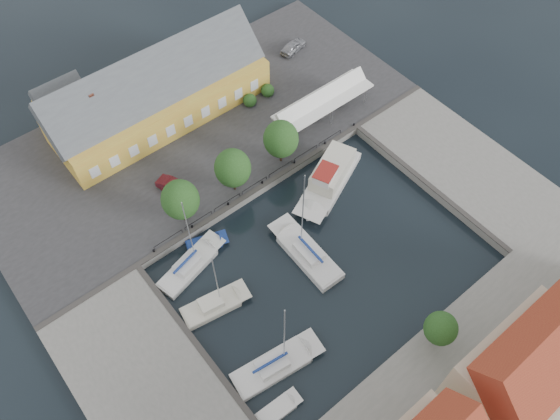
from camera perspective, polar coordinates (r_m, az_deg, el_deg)
name	(u,v)px	position (r m, az deg, el deg)	size (l,w,h in m)	color
ground	(314,252)	(61.00, 3.56, -4.39)	(140.00, 140.00, 0.00)	black
north_quay	(197,131)	(72.11, -8.63, 8.15)	(56.00, 26.00, 1.00)	#2D2D30
west_quay	(152,390)	(55.48, -13.18, -17.83)	(12.00, 24.00, 1.00)	slate
east_quay	(459,164)	(71.15, 18.18, 4.58)	(12.00, 24.00, 1.00)	slate
south_bank	(462,400)	(56.53, 18.47, -18.27)	(56.00, 14.00, 1.00)	slate
quay_edge_fittings	(287,219)	(61.98, 0.74, -0.96)	(56.00, 24.72, 0.40)	#383533
warehouse	(153,95)	(72.16, -13.17, 11.63)	(28.56, 14.00, 9.55)	gold
tent_canopy	(323,101)	(70.84, 4.56, 11.29)	(14.00, 4.00, 2.83)	white
quay_trees	(233,168)	(61.77, -4.97, 4.39)	(18.20, 4.20, 6.30)	black
car_silver	(293,46)	(81.95, 1.40, 16.74)	(1.79, 4.46, 1.52)	#A2A4AA
car_red	(175,187)	(64.94, -10.93, 2.35)	(1.61, 4.63, 1.53)	#59141E
center_sailboat	(306,254)	(60.41, 2.78, -4.60)	(3.32, 10.28, 13.75)	silver
trawler	(330,179)	(65.78, 5.20, 3.28)	(12.54, 8.16, 5.00)	silver
west_boat_a	(191,266)	(60.47, -9.33, -5.80)	(9.09, 4.53, 11.66)	silver
west_boat_b	(214,306)	(57.94, -6.88, -9.90)	(7.62, 3.73, 10.17)	beige
west_boat_d	(275,366)	(55.12, -0.48, -15.96)	(9.72, 4.13, 12.49)	silver
launch_sw	(278,410)	(54.08, -0.18, -20.14)	(4.60, 1.91, 0.98)	silver
launch_nw	(207,244)	(61.88, -7.68, -3.52)	(5.01, 3.30, 0.88)	navy
townhouses	(514,388)	(52.57, 23.30, -16.68)	(36.30, 8.50, 12.00)	#C4B197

